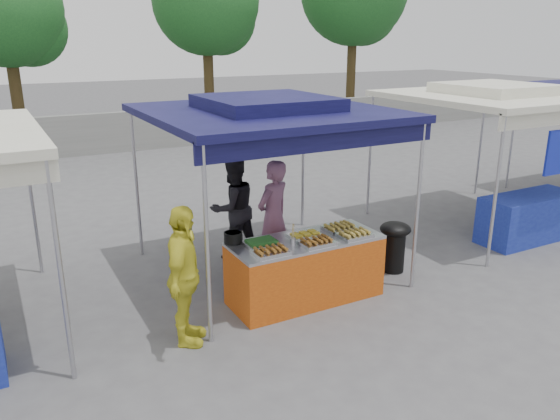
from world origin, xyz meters
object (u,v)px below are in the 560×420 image
cooking_pot (233,237)px  helper_man (233,208)px  wok_burner (395,242)px  vendor_woman (273,217)px  customer_person (184,277)px  vendor_table (305,269)px

cooking_pot → helper_man: bearing=66.3°
wok_burner → helper_man: helper_man is taller
cooking_pot → helper_man: (0.64, 1.47, -0.11)m
vendor_woman → customer_person: bearing=11.9°
vendor_table → customer_person: customer_person is taller
vendor_table → wok_burner: bearing=5.6°
vendor_woman → helper_man: 0.83m
wok_burner → vendor_woman: (-1.56, 0.87, 0.39)m
customer_person → wok_burner: bearing=-52.7°
cooking_pot → helper_man: 1.61m
vendor_table → customer_person: 1.81m
vendor_table → helper_man: helper_man is taller
helper_man → vendor_woman: bearing=102.5°
wok_burner → helper_man: 2.51m
vendor_table → cooking_pot: (-0.87, 0.34, 0.49)m
vendor_table → vendor_woman: vendor_woman is taller
vendor_woman → helper_man: vendor_woman is taller
vendor_table → customer_person: bearing=-170.7°
vendor_table → helper_man: 1.86m
vendor_table → customer_person: size_ratio=1.23×
vendor_table → wok_burner: (1.63, 0.16, 0.03)m
vendor_table → wok_burner: vendor_table is taller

